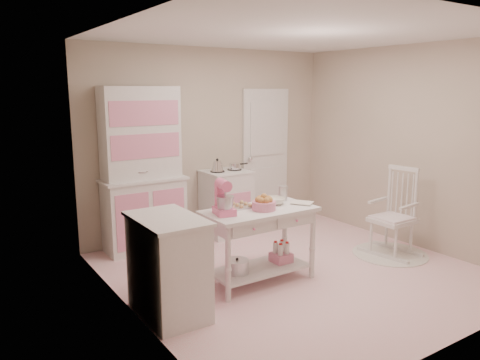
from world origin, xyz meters
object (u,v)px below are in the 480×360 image
object	(u,v)px
hutch	(143,170)
stand_mixer	(224,198)
stove	(226,203)
work_table	(259,245)
base_cabinet	(168,266)
rocking_chair	(393,212)
bread_basket	(264,206)

from	to	relation	value
hutch	stand_mixer	size ratio (longest dim) A/B	6.12
stove	work_table	world-z (taller)	stove
base_cabinet	rocking_chair	bearing A→B (deg)	-1.57
rocking_chair	bread_basket	distance (m)	1.87
stove	work_table	distance (m)	1.71
hutch	work_table	world-z (taller)	hutch
hutch	stove	size ratio (longest dim) A/B	2.26
work_table	bread_basket	bearing A→B (deg)	-68.20
rocking_chair	stand_mixer	world-z (taller)	stand_mixer
rocking_chair	work_table	xyz separation A→B (m)	(-1.85, 0.23, -0.15)
stove	base_cabinet	distance (m)	2.46
stove	bread_basket	bearing A→B (deg)	-108.82
base_cabinet	stove	bearing A→B (deg)	45.90
hutch	base_cabinet	world-z (taller)	hutch
base_cabinet	stand_mixer	size ratio (longest dim) A/B	2.71
hutch	bread_basket	xyz separation A→B (m)	(0.63, -1.71, -0.19)
hutch	bread_basket	size ratio (longest dim) A/B	8.32
bread_basket	stove	bearing A→B (deg)	71.18
stove	rocking_chair	bearing A→B (deg)	-55.48
rocking_chair	base_cabinet	bearing A→B (deg)	170.21
work_table	rocking_chair	bearing A→B (deg)	-7.21
hutch	base_cabinet	size ratio (longest dim) A/B	2.26
base_cabinet	rocking_chair	distance (m)	2.98
stove	base_cabinet	xyz separation A→B (m)	(-1.71, -1.76, 0.00)
base_cabinet	rocking_chair	xyz separation A→B (m)	(2.98, -0.08, 0.09)
stand_mixer	bread_basket	world-z (taller)	stand_mixer
bread_basket	stand_mixer	bearing A→B (deg)	170.96
base_cabinet	work_table	size ratio (longest dim) A/B	0.77
base_cabinet	stand_mixer	bearing A→B (deg)	13.84
bread_basket	base_cabinet	bearing A→B (deg)	-174.84
hutch	stove	distance (m)	1.33
work_table	stand_mixer	distance (m)	0.71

